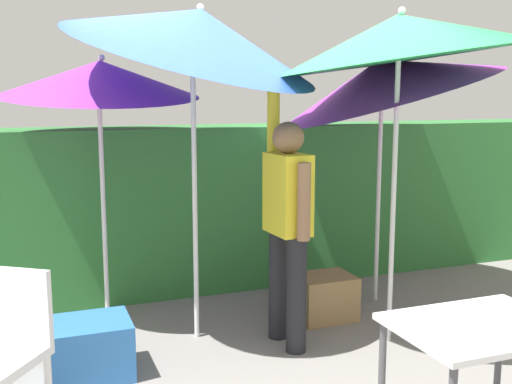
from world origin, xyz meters
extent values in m
plane|color=gray|center=(0.00, 0.00, 0.00)|extent=(24.00, 24.00, 0.00)
cube|color=#2D7033|center=(0.00, 1.73, 0.75)|extent=(8.00, 0.70, 1.49)
cylinder|color=silver|center=(0.91, -0.04, 1.01)|extent=(0.04, 0.04, 2.01)
cone|color=green|center=(0.91, -0.06, 2.16)|extent=(1.79, 1.77, 0.61)
sphere|color=silver|center=(0.90, -0.08, 2.34)|extent=(0.05, 0.05, 0.05)
cylinder|color=silver|center=(-0.39, 0.51, 1.03)|extent=(0.04, 0.04, 2.06)
cone|color=blue|center=(-0.35, 0.54, 2.21)|extent=(1.92, 1.84, 1.07)
sphere|color=silver|center=(-0.31, 0.57, 2.38)|extent=(0.05, 0.05, 0.05)
cylinder|color=silver|center=(-0.96, 1.13, 0.89)|extent=(0.04, 0.04, 1.77)
cone|color=purple|center=(-0.95, 1.13, 1.90)|extent=(1.51, 1.53, 0.44)
sphere|color=silver|center=(-0.93, 1.13, 2.06)|extent=(0.05, 0.05, 0.05)
cylinder|color=silver|center=(1.29, 0.76, 0.87)|extent=(0.04, 0.04, 1.75)
cone|color=purple|center=(1.28, 0.72, 1.91)|extent=(1.93, 1.89, 0.97)
sphere|color=silver|center=(1.27, 0.67, 2.08)|extent=(0.05, 0.05, 0.05)
cylinder|color=black|center=(0.17, 0.29, 0.41)|extent=(0.14, 0.14, 0.82)
cylinder|color=black|center=(0.19, 0.01, 0.41)|extent=(0.14, 0.14, 0.82)
cube|color=yellow|center=(0.18, 0.15, 1.10)|extent=(0.24, 0.37, 0.56)
sphere|color=#8C6647|center=(0.18, 0.15, 1.49)|extent=(0.22, 0.22, 0.22)
cylinder|color=yellow|center=(0.16, 0.38, 1.60)|extent=(0.10, 0.10, 0.56)
cylinder|color=#8C6647|center=(0.19, -0.08, 1.08)|extent=(0.10, 0.10, 0.52)
cube|color=silver|center=(-1.61, -0.36, 0.69)|extent=(0.38, 0.29, 0.40)
cube|color=#2D6BB7|center=(-1.19, 0.14, 0.18)|extent=(0.51, 0.44, 0.36)
cube|color=#9E7A4C|center=(0.67, 0.51, 0.18)|extent=(0.45, 0.37, 0.35)
cylinder|color=#4C4C51|center=(0.78, -1.28, 0.35)|extent=(0.04, 0.04, 0.70)
cube|color=silver|center=(0.42, -1.54, 0.72)|extent=(0.80, 0.60, 0.03)
camera|label=1|loc=(-1.51, -3.69, 1.78)|focal=42.88mm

